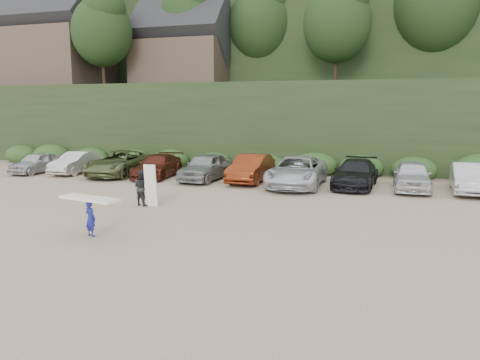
% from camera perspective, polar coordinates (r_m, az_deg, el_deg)
% --- Properties ---
extents(ground, '(120.00, 120.00, 0.00)m').
position_cam_1_polar(ground, '(17.01, -2.59, -5.86)').
color(ground, tan).
rests_on(ground, ground).
extents(hillside_backdrop, '(90.00, 41.50, 28.00)m').
position_cam_1_polar(hillside_backdrop, '(52.17, 11.18, 16.37)').
color(hillside_backdrop, black).
rests_on(hillside_backdrop, ground).
extents(parked_cars, '(39.63, 6.57, 1.65)m').
position_cam_1_polar(parked_cars, '(25.97, 10.32, 0.87)').
color(parked_cars, '#B6B5BA').
rests_on(parked_cars, ground).
extents(child_surfer, '(2.33, 1.09, 1.35)m').
position_cam_1_polar(child_surfer, '(16.51, -17.82, -3.47)').
color(child_surfer, navy).
rests_on(child_surfer, ground).
extents(adult_surfer, '(1.26, 0.79, 1.87)m').
position_cam_1_polar(adult_surfer, '(21.08, -11.81, -0.90)').
color(adult_surfer, black).
rests_on(adult_surfer, ground).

